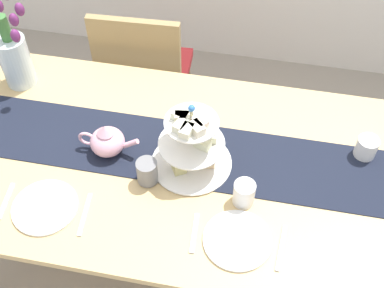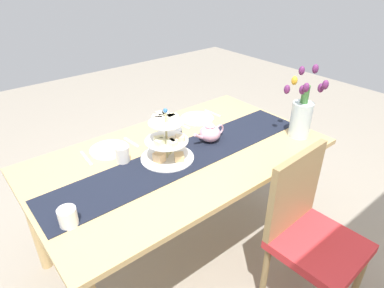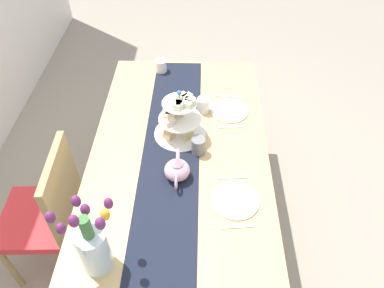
% 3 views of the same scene
% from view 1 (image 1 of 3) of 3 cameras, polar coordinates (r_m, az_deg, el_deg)
% --- Properties ---
extents(ground_plane, '(8.00, 8.00, 0.00)m').
position_cam_1_polar(ground_plane, '(2.49, -2.20, -12.44)').
color(ground_plane, gray).
extents(dining_table, '(1.70, 0.97, 0.74)m').
position_cam_1_polar(dining_table, '(1.94, -2.76, -3.59)').
color(dining_table, tan).
rests_on(dining_table, ground_plane).
extents(chair_left, '(0.44, 0.44, 0.91)m').
position_cam_1_polar(chair_left, '(2.57, -5.48, 8.15)').
color(chair_left, '#9C8254').
rests_on(chair_left, ground_plane).
extents(table_runner, '(1.66, 0.31, 0.00)m').
position_cam_1_polar(table_runner, '(1.89, -2.57, -0.75)').
color(table_runner, black).
rests_on(table_runner, dining_table).
extents(tiered_cake_stand, '(0.30, 0.30, 0.30)m').
position_cam_1_polar(tiered_cake_stand, '(1.77, -0.02, 0.08)').
color(tiered_cake_stand, beige).
rests_on(tiered_cake_stand, table_runner).
extents(teapot, '(0.24, 0.13, 0.14)m').
position_cam_1_polar(teapot, '(1.87, -9.74, 0.36)').
color(teapot, '#E5A8BC').
rests_on(teapot, table_runner).
extents(tulip_vase, '(0.19, 0.22, 0.45)m').
position_cam_1_polar(tulip_vase, '(2.19, -19.85, 9.72)').
color(tulip_vase, silver).
rests_on(tulip_vase, dining_table).
extents(cream_jug, '(0.08, 0.08, 0.08)m').
position_cam_1_polar(cream_jug, '(1.96, 19.39, -0.39)').
color(cream_jug, white).
rests_on(cream_jug, dining_table).
extents(dinner_plate_left, '(0.23, 0.23, 0.01)m').
position_cam_1_polar(dinner_plate_left, '(1.81, -16.53, -6.97)').
color(dinner_plate_left, white).
rests_on(dinner_plate_left, dining_table).
extents(fork_left, '(0.03, 0.15, 0.01)m').
position_cam_1_polar(fork_left, '(1.87, -20.56, -6.13)').
color(fork_left, silver).
rests_on(fork_left, dining_table).
extents(knife_left, '(0.03, 0.17, 0.01)m').
position_cam_1_polar(knife_left, '(1.76, -12.20, -7.90)').
color(knife_left, silver).
rests_on(knife_left, dining_table).
extents(dinner_plate_right, '(0.23, 0.23, 0.01)m').
position_cam_1_polar(dinner_plate_right, '(1.68, 5.23, -10.93)').
color(dinner_plate_right, white).
rests_on(dinner_plate_right, dining_table).
extents(fork_right, '(0.03, 0.15, 0.01)m').
position_cam_1_polar(fork_right, '(1.69, 0.27, -10.19)').
color(fork_right, silver).
rests_on(fork_right, dining_table).
extents(knife_right, '(0.03, 0.17, 0.01)m').
position_cam_1_polar(knife_right, '(1.69, 10.21, -11.66)').
color(knife_right, silver).
rests_on(knife_right, dining_table).
extents(mug_grey, '(0.08, 0.08, 0.09)m').
position_cam_1_polar(mug_grey, '(1.78, -5.18, -3.17)').
color(mug_grey, slate).
rests_on(mug_grey, table_runner).
extents(mug_white_text, '(0.08, 0.08, 0.09)m').
position_cam_1_polar(mug_white_text, '(1.73, 5.99, -5.66)').
color(mug_white_text, white).
rests_on(mug_white_text, dining_table).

